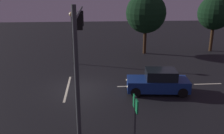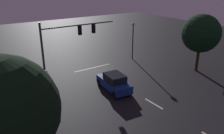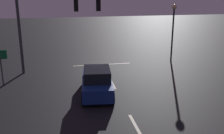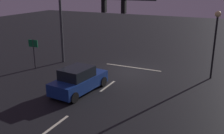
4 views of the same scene
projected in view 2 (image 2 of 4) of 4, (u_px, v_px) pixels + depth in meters
name	position (u px, v px, depth m)	size (l,w,h in m)	color
ground_plane	(96.00, 70.00, 28.00)	(80.00, 80.00, 0.00)	black
traffic_signal_assembly	(68.00, 38.00, 24.26)	(8.68, 0.47, 6.45)	#383A3D
lane_dash_far	(115.00, 81.00, 24.91)	(2.20, 0.16, 0.01)	beige
lane_dash_mid	(154.00, 104.00, 20.27)	(2.20, 0.16, 0.01)	beige
stop_bar	(93.00, 68.00, 28.66)	(5.00, 0.16, 0.01)	beige
car_approaching	(114.00, 82.00, 22.64)	(2.27, 4.50, 1.70)	navy
street_lamp_left_kerb	(133.00, 34.00, 30.75)	(0.44, 0.44, 5.06)	black
route_sign	(43.00, 78.00, 21.14)	(0.90, 0.10, 2.51)	#383A3D
tree_right_near	(3.00, 112.00, 9.48)	(4.80, 4.80, 7.54)	#382314
tree_left_far	(201.00, 33.00, 26.23)	(4.44, 4.44, 6.80)	#382314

